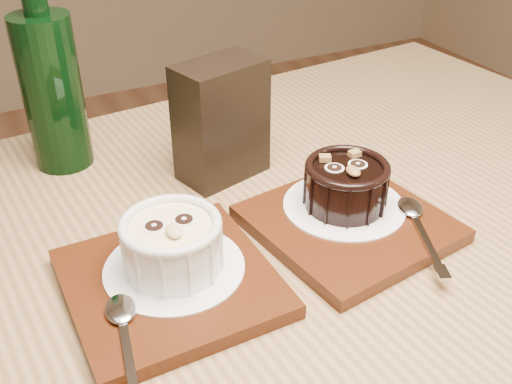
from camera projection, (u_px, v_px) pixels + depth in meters
table at (258, 330)px, 0.63m from camera, size 1.27×0.91×0.75m
tray_left at (170, 283)px, 0.55m from camera, size 0.18×0.18×0.01m
doily_left at (174, 267)px, 0.55m from camera, size 0.13×0.13×0.00m
ramekin_white at (172, 242)px, 0.54m from camera, size 0.09×0.09×0.05m
spoon_left at (125, 338)px, 0.47m from camera, size 0.05×0.14×0.01m
tray_right at (348, 224)px, 0.62m from camera, size 0.20×0.20×0.01m
doily_right at (344, 205)px, 0.64m from camera, size 0.13×0.13×0.00m
ramekin_dark at (346, 183)px, 0.62m from camera, size 0.09×0.09×0.05m
spoon_right at (420, 226)px, 0.60m from camera, size 0.08×0.13×0.01m
condiment_stand at (221, 121)px, 0.69m from camera, size 0.11×0.08×0.14m
green_bottle at (52, 87)px, 0.69m from camera, size 0.07×0.07×0.26m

